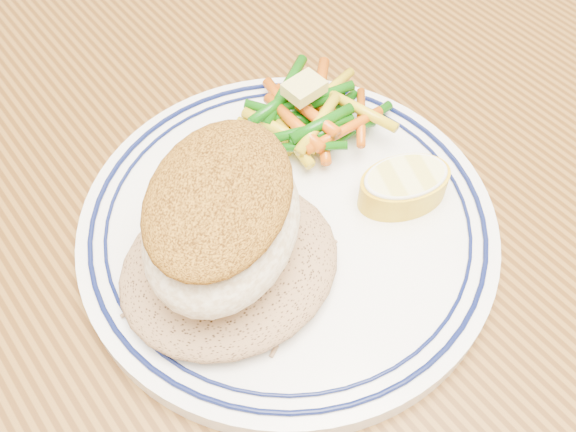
{
  "coord_description": "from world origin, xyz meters",
  "views": [
    {
      "loc": [
        -0.15,
        -0.17,
        1.08
      ],
      "look_at": [
        -0.01,
        0.01,
        0.77
      ],
      "focal_mm": 40.0,
      "sensor_mm": 36.0,
      "label": 1
    }
  ],
  "objects_px": {
    "plate": "(288,226)",
    "rice_pilaf": "(229,262)",
    "vegetable_pile": "(311,117)",
    "fish_fillet": "(222,216)",
    "lemon_wedge": "(404,185)",
    "dining_table": "(303,305)"
  },
  "relations": [
    {
      "from": "plate",
      "to": "rice_pilaf",
      "type": "distance_m",
      "value": 0.05
    },
    {
      "from": "dining_table",
      "to": "vegetable_pile",
      "type": "distance_m",
      "value": 0.14
    },
    {
      "from": "dining_table",
      "to": "rice_pilaf",
      "type": "relative_size",
      "value": 11.82
    },
    {
      "from": "plate",
      "to": "fish_fillet",
      "type": "bearing_deg",
      "value": -177.0
    },
    {
      "from": "dining_table",
      "to": "plate",
      "type": "xyz_separation_m",
      "value": [
        -0.01,
        0.01,
        0.11
      ]
    },
    {
      "from": "lemon_wedge",
      "to": "vegetable_pile",
      "type": "bearing_deg",
      "value": 96.55
    },
    {
      "from": "plate",
      "to": "rice_pilaf",
      "type": "height_order",
      "value": "rice_pilaf"
    },
    {
      "from": "rice_pilaf",
      "to": "vegetable_pile",
      "type": "relative_size",
      "value": 1.21
    },
    {
      "from": "plate",
      "to": "fish_fillet",
      "type": "relative_size",
      "value": 1.85
    },
    {
      "from": "rice_pilaf",
      "to": "vegetable_pile",
      "type": "distance_m",
      "value": 0.12
    },
    {
      "from": "dining_table",
      "to": "vegetable_pile",
      "type": "bearing_deg",
      "value": 49.24
    },
    {
      "from": "rice_pilaf",
      "to": "vegetable_pile",
      "type": "xyz_separation_m",
      "value": [
        0.11,
        0.06,
        0.0
      ]
    },
    {
      "from": "plate",
      "to": "vegetable_pile",
      "type": "bearing_deg",
      "value": 40.51
    },
    {
      "from": "plate",
      "to": "rice_pilaf",
      "type": "relative_size",
      "value": 1.99
    },
    {
      "from": "plate",
      "to": "lemon_wedge",
      "type": "height_order",
      "value": "lemon_wedge"
    },
    {
      "from": "fish_fillet",
      "to": "lemon_wedge",
      "type": "xyz_separation_m",
      "value": [
        0.11,
        -0.03,
        -0.03
      ]
    },
    {
      "from": "vegetable_pile",
      "to": "lemon_wedge",
      "type": "distance_m",
      "value": 0.08
    },
    {
      "from": "dining_table",
      "to": "rice_pilaf",
      "type": "bearing_deg",
      "value": -177.1
    },
    {
      "from": "rice_pilaf",
      "to": "fish_fillet",
      "type": "xyz_separation_m",
      "value": [
        0.0,
        0.01,
        0.03
      ]
    },
    {
      "from": "dining_table",
      "to": "plate",
      "type": "relative_size",
      "value": 5.93
    },
    {
      "from": "dining_table",
      "to": "lemon_wedge",
      "type": "xyz_separation_m",
      "value": [
        0.06,
        -0.02,
        0.12
      ]
    },
    {
      "from": "vegetable_pile",
      "to": "rice_pilaf",
      "type": "bearing_deg",
      "value": -151.31
    }
  ]
}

